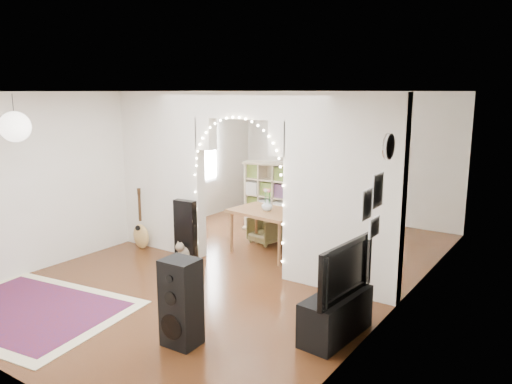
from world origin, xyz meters
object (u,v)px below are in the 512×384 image
Objects in this scene: floor_speaker at (181,303)px; dining_table at (267,215)px; bookcase at (276,197)px; dining_chair_left at (266,230)px; dining_chair_right at (309,213)px; acoustic_guitar at (141,226)px; media_console at (336,315)px.

floor_speaker reaches higher than dining_table.
bookcase is 0.95m from dining_chair_left.
floor_speaker is 3.21m from dining_table.
floor_speaker is at bearing -66.74° from dining_table.
bookcase is at bearing -147.48° from dining_chair_right.
dining_chair_left is at bearing 107.28° from floor_speaker.
dining_chair_left is at bearing 131.81° from dining_table.
bookcase is (1.34, 2.29, 0.28)m from acoustic_guitar.
media_console is 3.58m from dining_chair_left.
bookcase is (-2.85, 3.30, 0.43)m from media_console.
floor_speaker reaches higher than dining_chair_right.
acoustic_guitar is 0.71× the size of dining_table.
dining_table is (-0.90, 3.08, 0.20)m from floor_speaker.
dining_table is at bearing -41.31° from dining_chair_left.
dining_chair_right is at bearing 100.66° from floor_speaker.
media_console reaches higher than dining_chair_left.
acoustic_guitar reaches higher than floor_speaker.
acoustic_guitar reaches higher than dining_chair_right.
dining_table is at bearing 104.24° from floor_speaker.
bookcase is at bearing 40.48° from acoustic_guitar.
dining_chair_left is at bearing 140.66° from media_console.
media_console is 0.78× the size of dining_table.
media_console is 2.99m from dining_table.
acoustic_guitar is 3.57m from floor_speaker.
media_console is 1.90× the size of dining_chair_left.
dining_table is at bearing 6.97° from acoustic_guitar.
dining_table is 1.99m from dining_chair_right.
acoustic_guitar is at bearing -146.83° from dining_table.
dining_chair_right is at bearing 126.78° from media_console.
bookcase reaches higher than acoustic_guitar.
floor_speaker is 5.15m from dining_chair_right.
acoustic_guitar is at bearing -123.40° from dining_chair_left.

